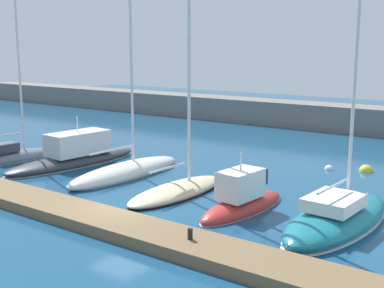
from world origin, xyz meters
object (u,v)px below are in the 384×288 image
object	(u,v)px
mooring_buoy_white	(329,169)
dock_bollard	(190,234)
sailboat_sand_fourth	(178,187)
sailboat_slate_nearest	(14,157)
mooring_buoy_yellow	(366,171)
sailboat_teal_sixth	(338,217)
sailboat_ivory_third	(126,169)
motorboat_charcoal_second	(75,155)
motorboat_red_fifth	(243,202)

from	to	relation	value
mooring_buoy_white	dock_bollard	xyz separation A→B (m)	(0.62, -15.90, 0.70)
sailboat_sand_fourth	mooring_buoy_white	size ratio (longest dim) A/B	27.41
sailboat_slate_nearest	dock_bollard	distance (m)	19.86
mooring_buoy_white	dock_bollard	world-z (taller)	dock_bollard
sailboat_slate_nearest	mooring_buoy_yellow	bearing A→B (deg)	-57.18
sailboat_sand_fourth	dock_bollard	xyz separation A→B (m)	(5.08, -5.80, 0.32)
sailboat_sand_fourth	sailboat_teal_sixth	distance (m)	8.64
sailboat_ivory_third	motorboat_charcoal_second	bearing A→B (deg)	87.05
motorboat_charcoal_second	sailboat_teal_sixth	size ratio (longest dim) A/B	0.78
sailboat_teal_sixth	dock_bollard	xyz separation A→B (m)	(-3.55, -6.09, 0.30)
sailboat_slate_nearest	motorboat_charcoal_second	bearing A→B (deg)	-62.05
sailboat_sand_fourth	mooring_buoy_yellow	world-z (taller)	sailboat_sand_fourth
motorboat_charcoal_second	motorboat_red_fifth	xyz separation A→B (m)	(14.02, -1.89, -0.18)
mooring_buoy_white	motorboat_charcoal_second	bearing A→B (deg)	-149.08
sailboat_ivory_third	mooring_buoy_white	distance (m)	12.89
sailboat_slate_nearest	motorboat_charcoal_second	world-z (taller)	sailboat_slate_nearest
sailboat_teal_sixth	motorboat_red_fifth	bearing A→B (deg)	101.27
sailboat_ivory_third	dock_bollard	size ratio (longest dim) A/B	41.82
motorboat_red_fifth	dock_bollard	bearing A→B (deg)	-166.11
motorboat_charcoal_second	motorboat_red_fifth	size ratio (longest dim) A/B	1.65
sailboat_teal_sixth	mooring_buoy_white	size ratio (longest dim) A/B	22.97
mooring_buoy_yellow	mooring_buoy_white	world-z (taller)	mooring_buoy_yellow
mooring_buoy_yellow	mooring_buoy_white	distance (m)	2.25
motorboat_charcoal_second	sailboat_teal_sixth	world-z (taller)	sailboat_teal_sixth
dock_bollard	sailboat_slate_nearest	bearing A→B (deg)	163.93
sailboat_slate_nearest	sailboat_sand_fourth	xyz separation A→B (m)	(14.00, 0.31, 0.08)
sailboat_ivory_third	mooring_buoy_yellow	world-z (taller)	sailboat_ivory_third
motorboat_red_fifth	mooring_buoy_white	size ratio (longest dim) A/B	10.88
sailboat_slate_nearest	motorboat_red_fifth	bearing A→B (deg)	-86.04
sailboat_teal_sixth	dock_bollard	world-z (taller)	sailboat_teal_sixth
motorboat_red_fifth	sailboat_slate_nearest	bearing A→B (deg)	94.52
sailboat_sand_fourth	motorboat_red_fifth	world-z (taller)	sailboat_sand_fourth
sailboat_teal_sixth	mooring_buoy_yellow	distance (m)	10.88
motorboat_red_fifth	sailboat_teal_sixth	bearing A→B (deg)	-77.16
sailboat_ivory_third	mooring_buoy_white	xyz separation A→B (m)	(9.32, 8.89, -0.41)
dock_bollard	motorboat_charcoal_second	bearing A→B (deg)	153.78
motorboat_red_fifth	sailboat_teal_sixth	xyz separation A→B (m)	(4.44, 0.64, -0.04)
motorboat_charcoal_second	sailboat_sand_fourth	distance (m)	9.95
motorboat_red_fifth	sailboat_teal_sixth	world-z (taller)	sailboat_teal_sixth
motorboat_charcoal_second	mooring_buoy_yellow	bearing A→B (deg)	-55.08
sailboat_slate_nearest	sailboat_teal_sixth	xyz separation A→B (m)	(22.63, 0.59, 0.10)
motorboat_charcoal_second	mooring_buoy_white	world-z (taller)	motorboat_charcoal_second
motorboat_red_fifth	dock_bollard	xyz separation A→B (m)	(0.89, -5.45, 0.26)
motorboat_charcoal_second	motorboat_red_fifth	world-z (taller)	motorboat_charcoal_second
motorboat_charcoal_second	sailboat_ivory_third	size ratio (longest dim) A/B	0.56
mooring_buoy_yellow	motorboat_red_fifth	bearing A→B (deg)	-101.73
sailboat_ivory_third	dock_bollard	xyz separation A→B (m)	(9.94, -7.00, 0.29)
mooring_buoy_white	dock_bollard	bearing A→B (deg)	-87.76
sailboat_slate_nearest	motorboat_red_fifth	distance (m)	18.20
mooring_buoy_yellow	mooring_buoy_white	bearing A→B (deg)	-157.62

